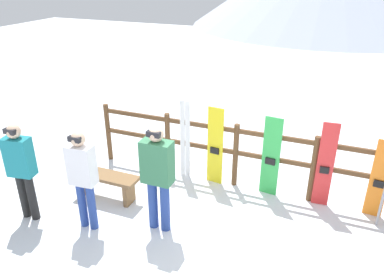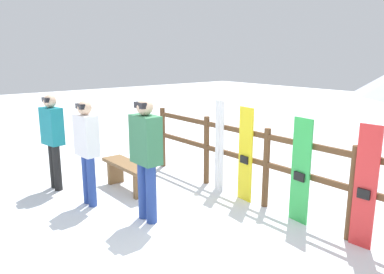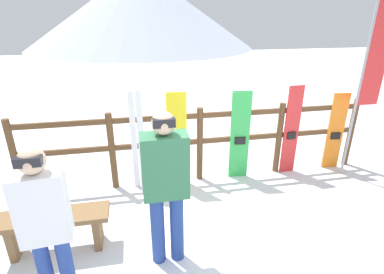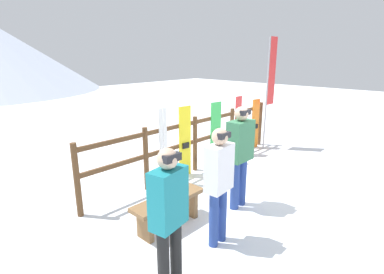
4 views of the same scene
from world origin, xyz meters
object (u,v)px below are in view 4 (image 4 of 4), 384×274
(ski_pair_white, at_px, (163,147))
(snowboard_red, at_px, (238,126))
(person_plaid_green, at_px, (240,151))
(person_teal, at_px, (169,212))
(snowboard_green, at_px, (216,134))
(person_white, at_px, (219,179))
(snowboard_orange, at_px, (255,124))
(bench, at_px, (169,206))
(snowboard_yellow, at_px, (185,142))
(rental_flag, at_px, (270,81))

(ski_pair_white, distance_m, snowboard_red, 2.54)
(person_plaid_green, bearing_deg, ski_pair_white, 98.75)
(person_teal, xyz_separation_m, ski_pair_white, (1.84, 2.18, -0.19))
(ski_pair_white, xyz_separation_m, snowboard_green, (1.63, -0.00, -0.04))
(person_white, bearing_deg, ski_pair_white, 68.29)
(person_white, height_order, snowboard_orange, person_white)
(bench, bearing_deg, person_teal, -131.85)
(person_white, relative_size, snowboard_yellow, 1.08)
(snowboard_orange, bearing_deg, snowboard_red, 179.99)
(person_teal, bearing_deg, snowboard_yellow, 41.65)
(snowboard_orange, bearing_deg, person_white, -154.25)
(person_white, relative_size, ski_pair_white, 1.05)
(bench, bearing_deg, rental_flag, 12.05)
(person_plaid_green, bearing_deg, snowboard_yellow, 77.72)
(bench, height_order, snowboard_yellow, snowboard_yellow)
(person_teal, distance_m, snowboard_red, 4.90)
(snowboard_red, bearing_deg, person_plaid_green, -144.66)
(person_teal, bearing_deg, rental_flag, 19.55)
(bench, relative_size, person_teal, 0.73)
(person_white, xyz_separation_m, snowboard_red, (3.34, 2.02, -0.20))
(snowboard_yellow, bearing_deg, rental_flag, -4.88)
(ski_pair_white, relative_size, snowboard_orange, 1.14)
(person_white, relative_size, rental_flag, 0.55)
(person_white, bearing_deg, snowboard_yellow, 55.09)
(ski_pair_white, xyz_separation_m, snowboard_yellow, (0.60, -0.00, -0.03))
(person_plaid_green, height_order, snowboard_orange, person_plaid_green)
(person_white, bearing_deg, person_teal, -171.31)
(person_white, bearing_deg, bench, 103.50)
(bench, height_order, person_teal, person_teal)
(snowboard_yellow, distance_m, rental_flag, 3.18)
(person_teal, height_order, snowboard_yellow, person_teal)
(bench, bearing_deg, ski_pair_white, 51.08)
(person_teal, relative_size, snowboard_red, 1.08)
(snowboard_yellow, xyz_separation_m, snowboard_orange, (2.77, -0.00, -0.07))
(person_white, bearing_deg, person_plaid_green, 20.51)
(person_white, xyz_separation_m, snowboard_green, (2.44, 2.02, -0.22))
(snowboard_green, distance_m, snowboard_red, 0.91)
(snowboard_green, xyz_separation_m, rental_flag, (1.94, -0.25, 1.13))
(snowboard_yellow, bearing_deg, snowboard_orange, -0.00)
(bench, bearing_deg, person_plaid_green, -17.62)
(bench, xyz_separation_m, ski_pair_white, (0.99, 1.23, 0.43))
(bench, xyz_separation_m, snowboard_orange, (4.37, 1.23, 0.33))
(person_white, bearing_deg, snowboard_orange, 25.75)
(person_teal, bearing_deg, ski_pair_white, 49.78)
(bench, distance_m, snowboard_orange, 4.55)
(ski_pair_white, bearing_deg, snowboard_yellow, -0.32)
(bench, distance_m, rental_flag, 4.91)
(snowboard_orange, bearing_deg, ski_pair_white, 179.94)
(bench, relative_size, ski_pair_white, 0.78)
(snowboard_yellow, relative_size, rental_flag, 0.51)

